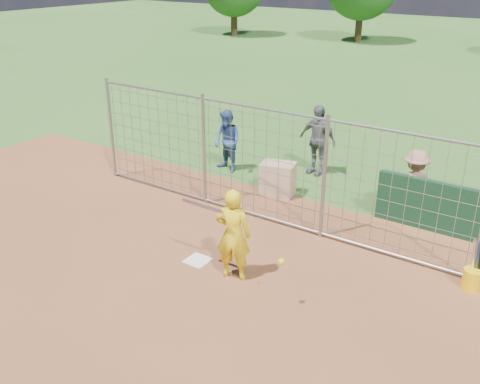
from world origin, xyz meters
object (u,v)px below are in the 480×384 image
Objects in this scene: equipment_bin at (278,179)px; bucket_with_bats at (473,276)px; batter at (233,234)px; bystander_b at (317,140)px; bystander_c at (414,186)px; bystander_a at (227,141)px.

bucket_with_bats is at bearing -32.63° from equipment_bin.
equipment_bin is (-1.23, 3.66, -0.47)m from batter.
batter is at bearing -85.57° from equipment_bin.
bucket_with_bats is (4.75, -3.42, -0.69)m from bystander_b.
bystander_b is (-1.09, 5.44, 0.07)m from batter.
equipment_bin is at bearing -24.13° from bystander_c.
bystander_c is 1.67× the size of bucket_with_bats.
bystander_c is at bearing -133.14° from batter.
batter is 1.07× the size of bystander_c.
equipment_bin is at bearing -84.91° from bystander_b.
bystander_c reaches higher than equipment_bin.
bucket_with_bats is (3.66, 2.03, -0.62)m from batter.
bystander_b is 1.86m from equipment_bin.
batter reaches higher than equipment_bin.
bystander_a reaches higher than bystander_c.
bystander_c is at bearing -6.07° from equipment_bin.
bystander_c is at bearing 13.44° from bystander_a.
bystander_c is 2.78m from bucket_with_bats.
bystander_a is at bearing 161.94° from bucket_with_bats.
bystander_c reaches higher than bucket_with_bats.
bystander_b reaches higher than bystander_c.
bystander_a is at bearing -140.31° from bystander_b.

